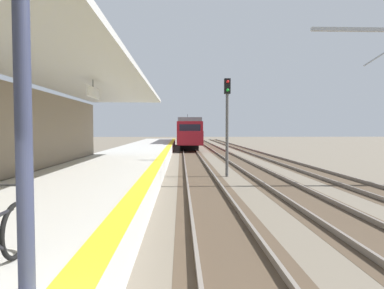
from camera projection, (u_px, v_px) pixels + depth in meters
station_platform at (117, 168)px, 17.68m from camera, size 5.00×80.00×0.91m
station_building_with_canopy at (3, 125)px, 9.68m from camera, size 4.85×24.00×4.43m
track_pair_nearest_platform at (196, 167)px, 21.84m from camera, size 2.34×120.00×0.16m
track_pair_middle at (248, 167)px, 21.95m from camera, size 2.34×120.00×0.16m
track_pair_far_side at (299, 167)px, 22.07m from camera, size 2.34×120.00×0.16m
approaching_train at (188, 132)px, 45.27m from camera, size 2.93×19.60×4.76m
rail_signal_post at (227, 117)px, 17.66m from camera, size 0.32×0.34×5.20m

